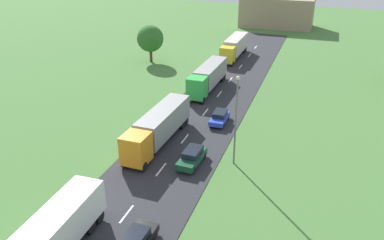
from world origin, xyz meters
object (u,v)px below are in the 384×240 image
Objects in this scene: truck_fourth at (234,46)px; distant_building at (277,12)px; truck_third at (208,76)px; tree_oak at (150,39)px; car_fourth at (192,157)px; lamppost_second at (236,117)px; truck_second at (158,126)px; car_third at (136,240)px; car_fifth at (220,117)px.

distant_building is at bearing 83.85° from truck_fourth.
truck_third is 1.83× the size of tree_oak.
tree_oak is (-13.77, -7.54, 2.11)m from truck_fourth.
truck_third is at bearing 102.70° from car_fourth.
car_fourth is 70.65m from distant_building.
car_fourth is 5.96m from lamppost_second.
car_fourth is 0.25× the size of distant_building.
truck_third is at bearing -36.83° from tree_oak.
lamppost_second is at bearing -8.85° from truck_second.
truck_third is 21.47m from car_fourth.
truck_third is 49.79m from distant_building.
truck_fourth is at bearing 103.40° from lamppost_second.
truck_second is 5.86m from car_fourth.
truck_second is 1.04× the size of truck_third.
distant_building is (-1.63, 82.99, 2.83)m from car_third.
truck_third reaches higher than car_fourth.
car_fifth is 28.62m from tree_oak.
lamppost_second is at bearing 74.51° from car_third.
truck_third is 2.74× the size of car_fourth.
tree_oak reaches higher than truck_fourth.
distant_building is at bearing 87.22° from truck_second.
truck_fourth is at bearing 28.71° from tree_oak.
distant_building is at bearing 66.30° from tree_oak.
tree_oak is at bearing 127.22° from lamppost_second.
truck_second is at bearing 107.69° from car_third.
distant_building is at bearing 91.12° from car_third.
truck_second reaches higher than car_fourth.
car_fourth is at bearing -157.58° from lamppost_second.
car_fourth is (5.02, -39.00, -1.28)m from truck_fourth.
lamppost_second is at bearing -85.44° from distant_building.
truck_fourth is at bearing 90.19° from truck_second.
lamppost_second is (8.79, -1.37, 2.99)m from truck_second.
car_fifth reaches higher than car_third.
distant_building reaches higher than truck_third.
truck_third is (0.19, 17.94, -0.01)m from truck_second.
car_fourth is at bearing -90.26° from car_fifth.
lamppost_second is 37.50m from tree_oak.
tree_oak is at bearing 143.17° from truck_third.
truck_third is 17.73m from tree_oak.
distant_building reaches higher than truck_second.
car_third is 12.41m from car_fourth.
truck_fourth reaches higher than car_fifth.
truck_fourth is at bearing 97.34° from car_fourth.
car_fourth is at bearing -77.30° from truck_third.
distant_building is (-1.67, 60.39, 2.82)m from car_fifth.
distant_building is (-1.62, 70.58, 2.76)m from car_fourth.
truck_second is 16.19m from car_third.
truck_fourth is 38.55m from lamppost_second.
car_fourth is at bearing 90.03° from car_third.
distant_building is (17.17, 39.12, -0.63)m from tree_oak.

